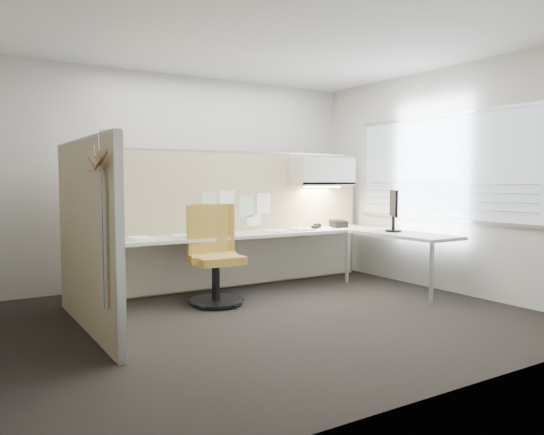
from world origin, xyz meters
TOP-DOWN VIEW (x-y plane):
  - floor at (0.00, 0.00)m, footprint 5.50×4.50m
  - ceiling at (0.00, 0.00)m, footprint 5.50×4.50m
  - wall_back at (0.00, 2.25)m, footprint 5.50×0.02m
  - wall_front at (0.00, -2.25)m, footprint 5.50×0.02m
  - wall_right at (2.75, 0.00)m, footprint 0.02×4.50m
  - window_pane at (2.73, 0.00)m, footprint 0.01×2.80m
  - partition_back at (0.55, 1.60)m, footprint 4.10×0.06m
  - partition_left at (-1.50, 0.50)m, footprint 0.06×2.20m
  - desk at (0.93, 1.13)m, footprint 4.00×2.07m
  - overhead_bin at (1.90, 1.39)m, footprint 0.90×0.36m
  - task_light_strip at (1.90, 1.39)m, footprint 0.60×0.06m
  - pinned_papers at (0.63, 1.57)m, footprint 1.01×0.00m
  - poster at (-1.05, 1.57)m, footprint 0.28×0.00m
  - chair_left at (-0.04, 0.84)m, footprint 0.58×0.58m
  - chair_right at (0.00, 0.93)m, footprint 0.67×0.69m
  - monitor at (2.30, 0.41)m, footprint 0.33×0.43m
  - phone at (2.11, 1.28)m, footprint 0.22×0.21m
  - stapler at (1.69, 1.27)m, footprint 0.14×0.09m
  - tape_dispenser at (1.81, 1.39)m, footprint 0.11×0.08m
  - coat_hook at (-1.58, -0.34)m, footprint 0.18×0.46m
  - paper_stack_0 at (-0.75, 1.21)m, footprint 0.26×0.32m
  - paper_stack_1 at (-0.21, 1.32)m, footprint 0.30×0.35m
  - paper_stack_2 at (0.18, 1.15)m, footprint 0.28×0.34m
  - paper_stack_3 at (1.01, 1.25)m, footprint 0.28×0.34m
  - paper_stack_4 at (1.42, 1.23)m, footprint 0.24×0.31m
  - paper_stack_5 at (2.36, 0.70)m, footprint 0.26×0.32m

SIDE VIEW (x-z plane):
  - floor at x=0.00m, z-range -0.01..0.00m
  - chair_left at x=-0.04m, z-range -0.04..1.06m
  - chair_right at x=0.00m, z-range -0.04..1.07m
  - desk at x=0.93m, z-range 0.24..0.97m
  - paper_stack_5 at x=2.36m, z-range 0.73..0.75m
  - paper_stack_3 at x=1.01m, z-range 0.73..0.75m
  - paper_stack_1 at x=-0.21m, z-range 0.73..0.75m
  - paper_stack_4 at x=1.42m, z-range 0.73..0.76m
  - paper_stack_0 at x=-0.75m, z-range 0.73..0.76m
  - paper_stack_2 at x=0.18m, z-range 0.73..0.77m
  - stapler at x=1.69m, z-range 0.73..0.78m
  - tape_dispenser at x=1.81m, z-range 0.73..0.79m
  - phone at x=2.11m, z-range 0.72..0.84m
  - partition_back at x=0.55m, z-range 0.00..1.75m
  - partition_left at x=-1.50m, z-range 0.00..1.75m
  - pinned_papers at x=0.63m, z-range 0.80..1.27m
  - monitor at x=2.30m, z-range 0.77..1.30m
  - task_light_strip at x=1.90m, z-range 1.29..1.31m
  - wall_back at x=0.00m, z-range 0.00..2.80m
  - wall_front at x=0.00m, z-range 0.00..2.80m
  - wall_right at x=2.75m, z-range 0.00..2.80m
  - coat_hook at x=-1.58m, z-range 0.72..2.10m
  - poster at x=-1.05m, z-range 1.24..1.59m
  - overhead_bin at x=1.90m, z-range 1.32..1.70m
  - window_pane at x=2.73m, z-range 0.90..2.20m
  - ceiling at x=0.00m, z-range 2.80..2.81m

